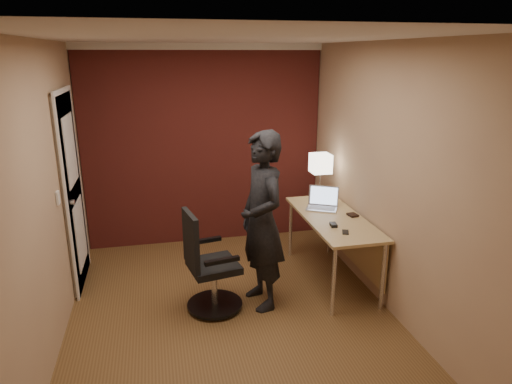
% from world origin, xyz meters
% --- Properties ---
extents(room, '(4.00, 4.00, 4.00)m').
position_xyz_m(room, '(-0.27, 1.54, 1.37)').
color(room, brown).
rests_on(room, ground).
extents(desk, '(0.60, 1.50, 0.73)m').
position_xyz_m(desk, '(1.25, 0.53, 0.60)').
color(desk, tan).
rests_on(desk, ground).
extents(desk_lamp, '(0.22, 0.22, 0.54)m').
position_xyz_m(desk_lamp, '(1.26, 1.17, 1.15)').
color(desk_lamp, silver).
rests_on(desk_lamp, desk).
extents(laptop, '(0.41, 0.38, 0.23)m').
position_xyz_m(laptop, '(1.17, 0.82, 0.79)').
color(laptop, silver).
rests_on(laptop, desk).
extents(mouse, '(0.07, 0.11, 0.03)m').
position_xyz_m(mouse, '(1.08, 0.26, 0.75)').
color(mouse, black).
rests_on(mouse, desk).
extents(phone, '(0.10, 0.13, 0.01)m').
position_xyz_m(phone, '(1.13, 0.08, 0.73)').
color(phone, black).
rests_on(phone, desk).
extents(wallet, '(0.11, 0.12, 0.02)m').
position_xyz_m(wallet, '(1.39, 0.50, 0.74)').
color(wallet, black).
rests_on(wallet, desk).
extents(office_chair, '(0.54, 0.60, 0.99)m').
position_xyz_m(office_chair, '(-0.20, 0.20, 0.44)').
color(office_chair, black).
rests_on(office_chair, ground).
extents(person, '(0.52, 0.70, 1.73)m').
position_xyz_m(person, '(0.33, 0.21, 0.86)').
color(person, black).
rests_on(person, ground).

